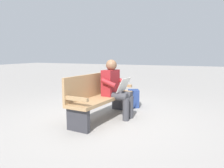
# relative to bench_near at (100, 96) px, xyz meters

# --- Properties ---
(ground_plane) EXTENTS (40.00, 40.00, 0.00)m
(ground_plane) POSITION_rel_bench_near_xyz_m (0.01, 0.07, -0.46)
(ground_plane) COLOR gray
(bench_near) EXTENTS (1.84, 0.66, 0.90)m
(bench_near) POSITION_rel_bench_near_xyz_m (0.00, 0.00, 0.00)
(bench_near) COLOR #9E7A51
(bench_near) RESTS_ON ground
(person_seated) EXTENTS (0.60, 0.60, 1.18)m
(person_seated) POSITION_rel_bench_near_xyz_m (-0.19, 0.25, 0.17)
(person_seated) COLOR maroon
(person_seated) RESTS_ON ground
(backpack) EXTENTS (0.36, 0.36, 0.42)m
(backpack) POSITION_rel_bench_near_xyz_m (-1.15, 0.34, -0.25)
(backpack) COLOR navy
(backpack) RESTS_ON ground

